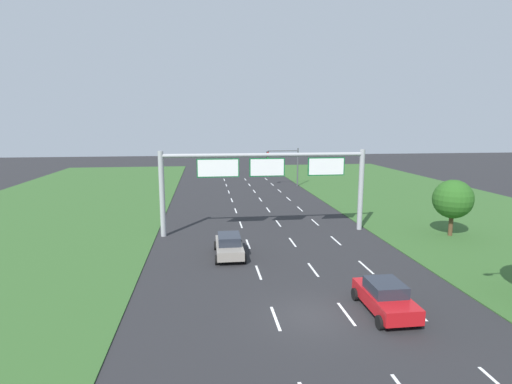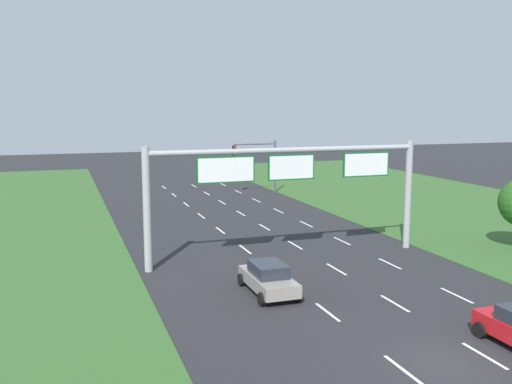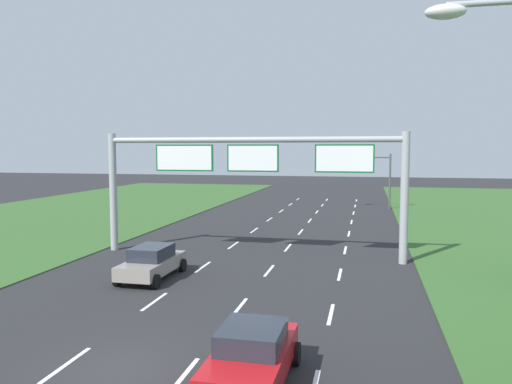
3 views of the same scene
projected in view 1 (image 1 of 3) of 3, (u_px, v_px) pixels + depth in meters
The scene contains 9 objects.
ground_plane at pixel (311, 316), 19.18m from camera, with size 200.00×200.00×0.00m, color #262628.
lane_dashes_inner_left at pixel (244, 233), 33.62m from camera, with size 0.14×68.40×0.01m.
lane_dashes_inner_right at pixel (285, 232), 34.06m from camera, with size 0.14×68.40×0.01m.
lane_dashes_slip at pixel (325, 231), 34.51m from camera, with size 0.14×68.40×0.01m.
car_near_red at pixel (385, 297), 19.44m from camera, with size 2.09×4.15×1.56m.
car_lead_silver at pixel (229, 245), 27.74m from camera, with size 2.07×4.29×1.54m.
sign_gantry at pixel (266, 175), 33.09m from camera, with size 17.24×0.44×7.00m.
traffic_light_mast at pixel (285, 160), 58.42m from camera, with size 4.76×0.49×5.60m.
roadside_tree_mid at pixel (453, 199), 32.33m from camera, with size 3.15×3.15×4.69m.
Camera 1 is at (-4.94, -17.41, 9.12)m, focal length 28.00 mm.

